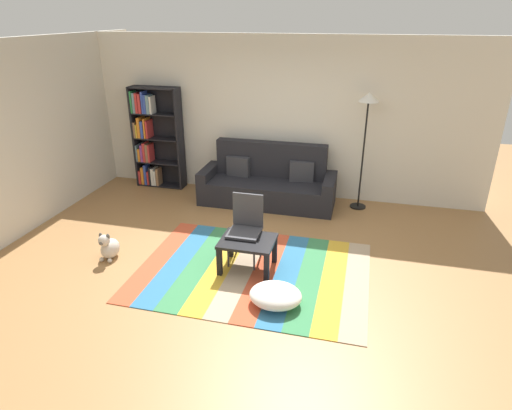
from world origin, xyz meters
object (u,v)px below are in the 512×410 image
object	(u,v)px
bookshelf	(152,139)
dog	(109,247)
folding_chair	(246,223)
standing_lamp	(367,113)
pouf	(275,295)
tv_remote	(242,238)
couch	(268,184)
coffee_table	(248,245)

from	to	relation	value
bookshelf	dog	world-z (taller)	bookshelf
bookshelf	folding_chair	size ratio (longest dim) A/B	2.03
dog	folding_chair	bearing A→B (deg)	13.27
dog	standing_lamp	world-z (taller)	standing_lamp
pouf	standing_lamp	xyz separation A→B (m)	(0.79, 2.96, 1.47)
bookshelf	tv_remote	distance (m)	3.44
couch	bookshelf	distance (m)	2.32
bookshelf	coffee_table	world-z (taller)	bookshelf
standing_lamp	tv_remote	world-z (taller)	standing_lamp
bookshelf	pouf	size ratio (longest dim) A/B	3.10
coffee_table	tv_remote	xyz separation A→B (m)	(-0.07, 0.02, 0.09)
pouf	folding_chair	size ratio (longest dim) A/B	0.65
couch	folding_chair	size ratio (longest dim) A/B	2.51
coffee_table	dog	distance (m)	1.87
coffee_table	standing_lamp	xyz separation A→B (m)	(1.29, 2.32, 1.24)
bookshelf	coffee_table	xyz separation A→B (m)	(2.46, -2.45, -0.56)
coffee_table	folding_chair	xyz separation A→B (m)	(-0.08, 0.23, 0.19)
standing_lamp	folding_chair	distance (m)	2.71
dog	folding_chair	world-z (taller)	folding_chair
standing_lamp	coffee_table	bearing A→B (deg)	-118.99
couch	coffee_table	distance (m)	2.18
bookshelf	coffee_table	size ratio (longest dim) A/B	2.71
coffee_table	dog	world-z (taller)	coffee_table
pouf	dog	bearing A→B (deg)	169.11
pouf	tv_remote	size ratio (longest dim) A/B	3.92
couch	tv_remote	size ratio (longest dim) A/B	15.07
bookshelf	dog	bearing A→B (deg)	-76.94
couch	dog	xyz separation A→B (m)	(-1.62, -2.35, -0.18)
bookshelf	tv_remote	xyz separation A→B (m)	(2.39, -2.43, -0.47)
couch	pouf	bearing A→B (deg)	-75.51
standing_lamp	folding_chair	xyz separation A→B (m)	(-1.37, -2.09, -1.05)
couch	tv_remote	xyz separation A→B (m)	(0.16, -2.15, 0.09)
dog	folding_chair	xyz separation A→B (m)	(1.77, 0.42, 0.37)
bookshelf	pouf	distance (m)	4.35
tv_remote	bookshelf	bearing A→B (deg)	173.03
bookshelf	tv_remote	bearing A→B (deg)	-45.47
bookshelf	folding_chair	xyz separation A→B (m)	(2.38, -2.22, -0.36)
bookshelf	folding_chair	world-z (taller)	bookshelf
dog	folding_chair	distance (m)	1.86
bookshelf	folding_chair	bearing A→B (deg)	-42.99
couch	tv_remote	world-z (taller)	couch
standing_lamp	folding_chair	size ratio (longest dim) A/B	2.11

